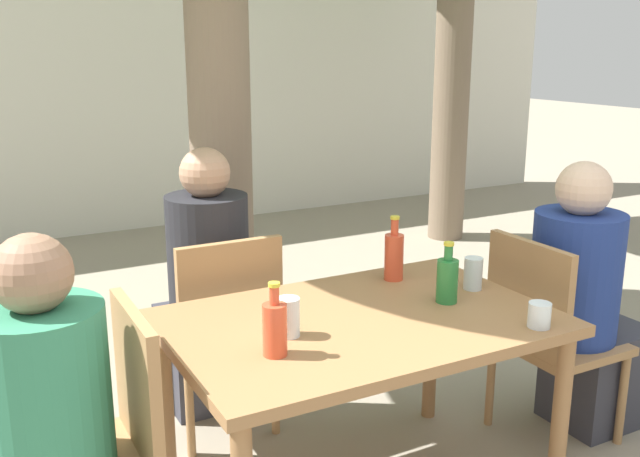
# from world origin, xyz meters

# --- Properties ---
(cafe_building_wall) EXTENTS (10.00, 0.08, 2.80)m
(cafe_building_wall) POSITION_xyz_m (0.00, 4.42, 1.40)
(cafe_building_wall) COLOR silver
(cafe_building_wall) RESTS_ON ground_plane
(dining_table_front) EXTENTS (1.32, 0.88, 0.72)m
(dining_table_front) POSITION_xyz_m (0.00, 0.00, 0.64)
(dining_table_front) COLOR #996B42
(dining_table_front) RESTS_ON ground_plane
(patio_chair_0) EXTENTS (0.44, 0.44, 0.89)m
(patio_chair_0) POSITION_xyz_m (-0.89, 0.00, 0.50)
(patio_chair_0) COLOR #A87A4C
(patio_chair_0) RESTS_ON ground_plane
(patio_chair_1) EXTENTS (0.44, 0.44, 0.89)m
(patio_chair_1) POSITION_xyz_m (0.89, 0.00, 0.50)
(patio_chair_1) COLOR #A87A4C
(patio_chair_1) RESTS_ON ground_plane
(patio_chair_2) EXTENTS (0.44, 0.44, 0.89)m
(patio_chair_2) POSITION_xyz_m (-0.26, 0.67, 0.50)
(patio_chair_2) COLOR #A87A4C
(patio_chair_2) RESTS_ON ground_plane
(person_seated_0) EXTENTS (0.58, 0.37, 1.15)m
(person_seated_0) POSITION_xyz_m (-1.13, -0.00, 0.52)
(person_seated_0) COLOR #383842
(person_seated_0) RESTS_ON ground_plane
(person_seated_1) EXTENTS (0.58, 0.37, 1.19)m
(person_seated_1) POSITION_xyz_m (1.12, -0.00, 0.54)
(person_seated_1) COLOR #383842
(person_seated_1) RESTS_ON ground_plane
(person_seated_2) EXTENTS (0.35, 0.57, 1.23)m
(person_seated_2) POSITION_xyz_m (-0.26, 0.90, 0.55)
(person_seated_2) COLOR #383842
(person_seated_2) RESTS_ON ground_plane
(green_bottle_0) EXTENTS (0.08, 0.08, 0.23)m
(green_bottle_0) POSITION_xyz_m (0.36, -0.02, 0.81)
(green_bottle_0) COLOR #287A38
(green_bottle_0) RESTS_ON dining_table_front
(soda_bottle_1) EXTENTS (0.08, 0.08, 0.23)m
(soda_bottle_1) POSITION_xyz_m (-0.39, -0.14, 0.81)
(soda_bottle_1) COLOR #DB4C2D
(soda_bottle_1) RESTS_ON dining_table_front
(soda_bottle_2) EXTENTS (0.08, 0.08, 0.26)m
(soda_bottle_2) POSITION_xyz_m (0.33, 0.29, 0.82)
(soda_bottle_2) COLOR #DB4C2D
(soda_bottle_2) RESTS_ON dining_table_front
(drinking_glass_0) EXTENTS (0.08, 0.08, 0.09)m
(drinking_glass_0) POSITION_xyz_m (0.48, -0.36, 0.77)
(drinking_glass_0) COLOR white
(drinking_glass_0) RESTS_ON dining_table_front
(drinking_glass_1) EXTENTS (0.07, 0.07, 0.13)m
(drinking_glass_1) POSITION_xyz_m (0.54, 0.05, 0.79)
(drinking_glass_1) COLOR silver
(drinking_glass_1) RESTS_ON dining_table_front
(drinking_glass_2) EXTENTS (0.08, 0.08, 0.13)m
(drinking_glass_2) POSITION_xyz_m (-0.29, -0.03, 0.79)
(drinking_glass_2) COLOR white
(drinking_glass_2) RESTS_ON dining_table_front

